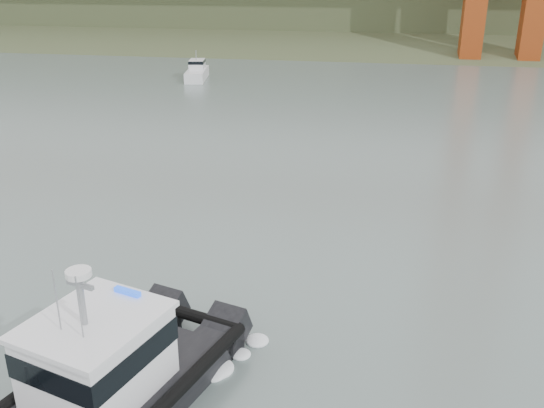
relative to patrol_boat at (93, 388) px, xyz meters
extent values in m
plane|color=#566763|center=(2.63, 3.83, -1.44)|extent=(400.00, 400.00, 0.00)
cube|color=#3E4A2A|center=(2.63, 95.83, -1.44)|extent=(500.00, 44.72, 16.25)
cube|color=black|center=(-1.44, 0.25, -0.99)|extent=(4.78, 11.72, 1.29)
cube|color=white|center=(0.11, 0.35, 0.90)|extent=(4.21, 4.64, 2.47)
cube|color=black|center=(0.11, 0.35, 1.34)|extent=(4.29, 4.72, 0.81)
cube|color=white|center=(0.11, 0.35, 2.22)|extent=(4.48, 4.91, 0.17)
cylinder|color=gray|center=(0.01, 0.04, 3.10)|extent=(0.17, 0.17, 1.94)
cylinder|color=white|center=(0.01, 0.04, 4.01)|extent=(0.75, 0.75, 0.19)
cube|color=silver|center=(-14.10, 58.23, -0.89)|extent=(3.24, 6.90, 1.33)
cube|color=silver|center=(-14.19, 58.78, 0.22)|extent=(2.17, 2.90, 1.33)
cube|color=black|center=(-14.19, 58.78, 0.66)|extent=(2.23, 2.96, 0.39)
cylinder|color=gray|center=(-14.10, 58.23, 1.44)|extent=(0.09, 0.09, 1.33)
camera|label=1|loc=(8.17, -14.08, 12.38)|focal=40.00mm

